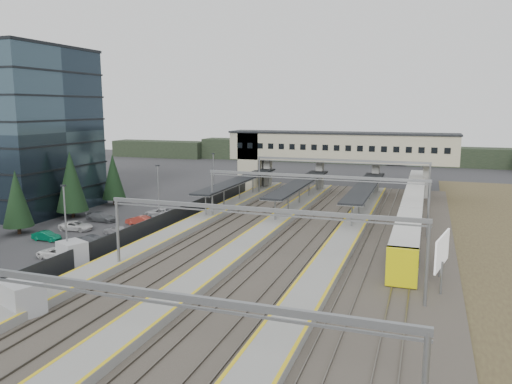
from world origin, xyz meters
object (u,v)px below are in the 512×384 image
at_px(office_building, 1,130).
at_px(relay_cabin_far, 72,253).
at_px(train, 413,207).
at_px(relay_cabin_near, 22,299).
at_px(billboard, 442,252).
at_px(footbridge, 324,150).

distance_m(office_building, relay_cabin_far, 36.54).
bearing_deg(train, office_building, -169.17).
bearing_deg(relay_cabin_far, office_building, 145.02).
bearing_deg(relay_cabin_near, relay_cabin_far, 112.38).
bearing_deg(office_building, billboard, -13.00).
distance_m(relay_cabin_near, billboard, 34.39).
relative_size(relay_cabin_near, relay_cabin_far, 1.18).
distance_m(office_building, relay_cabin_near, 47.00).
xyz_separation_m(office_building, billboard, (63.21, -14.59, -9.05)).
relative_size(train, billboard, 10.20).
bearing_deg(train, relay_cabin_far, -135.00).
height_order(relay_cabin_far, billboard, billboard).
relative_size(office_building, relay_cabin_far, 7.51).
height_order(train, billboard, billboard).
bearing_deg(office_building, train, 10.83).
bearing_deg(office_building, relay_cabin_far, -34.98).
bearing_deg(footbridge, relay_cabin_far, -106.87).
xyz_separation_m(relay_cabin_near, train, (26.75, 42.87, 0.61)).
bearing_deg(train, relay_cabin_near, -121.96).
distance_m(office_building, billboard, 65.50).
relative_size(relay_cabin_far, footbridge, 0.08).
distance_m(train, billboard, 26.29).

